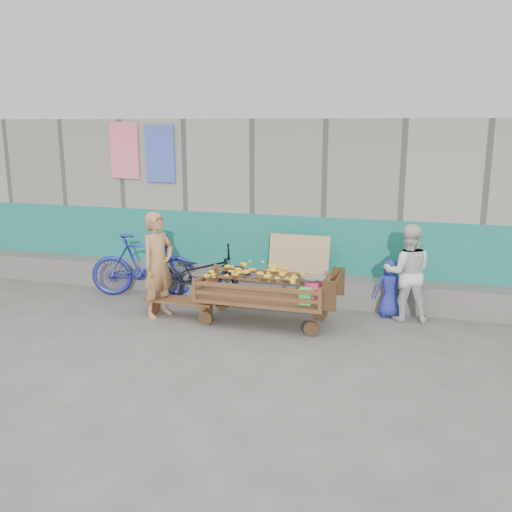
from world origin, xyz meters
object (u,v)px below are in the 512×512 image
(child, at_px, (390,288))
(bicycle_dark, at_px, (200,274))
(woman, at_px, (407,273))
(bicycle_blue, at_px, (144,265))
(banana_cart, at_px, (262,283))
(bench, at_px, (180,304))
(vendor_man, at_px, (158,265))

(child, relative_size, bicycle_dark, 0.51)
(woman, distance_m, bicycle_blue, 4.40)
(banana_cart, bearing_deg, bicycle_dark, 150.62)
(woman, bearing_deg, bench, 6.72)
(banana_cart, height_order, woman, woman)
(vendor_man, bearing_deg, woman, -55.25)
(vendor_man, bearing_deg, bicycle_dark, 0.80)
(bicycle_dark, bearing_deg, woman, -110.61)
(child, bearing_deg, vendor_man, -7.24)
(child, height_order, bicycle_dark, bicycle_dark)
(bench, distance_m, child, 3.24)
(bicycle_dark, bearing_deg, vendor_man, 139.08)
(bench, height_order, vendor_man, vendor_man)
(bench, height_order, bicycle_dark, bicycle_dark)
(vendor_man, height_order, child, vendor_man)
(banana_cart, xyz_separation_m, bench, (-1.28, -0.11, -0.40))
(bench, relative_size, vendor_man, 0.68)
(bench, xyz_separation_m, woman, (3.34, 0.85, 0.54))
(vendor_man, height_order, woman, vendor_man)
(banana_cart, relative_size, bicycle_dark, 1.18)
(banana_cart, xyz_separation_m, bicycle_dark, (-1.27, 0.72, -0.14))
(banana_cart, bearing_deg, bench, -175.16)
(woman, distance_m, bicycle_dark, 3.35)
(vendor_man, bearing_deg, bicycle_blue, 59.22)
(vendor_man, relative_size, child, 1.80)
(bicycle_blue, bearing_deg, vendor_man, -158.70)
(vendor_man, distance_m, woman, 3.77)
(vendor_man, xyz_separation_m, bicycle_dark, (0.32, 0.89, -0.35))
(banana_cart, distance_m, bench, 1.35)
(banana_cart, height_order, child, child)
(banana_cart, distance_m, bicycle_dark, 1.47)
(banana_cart, distance_m, child, 2.00)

